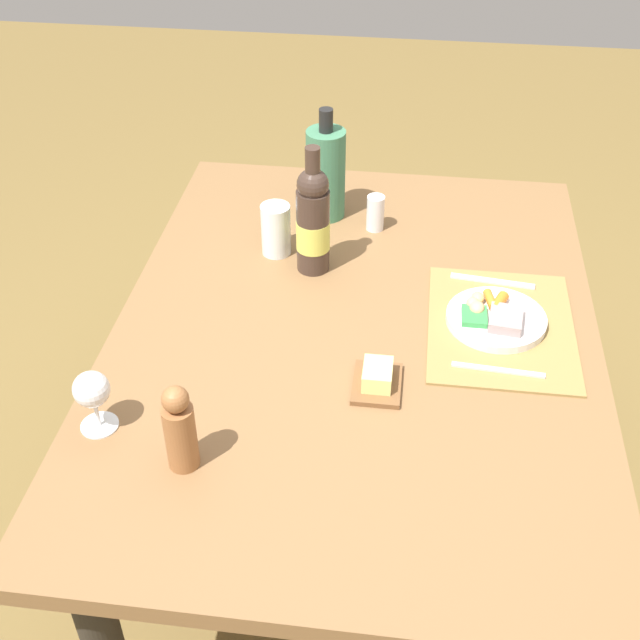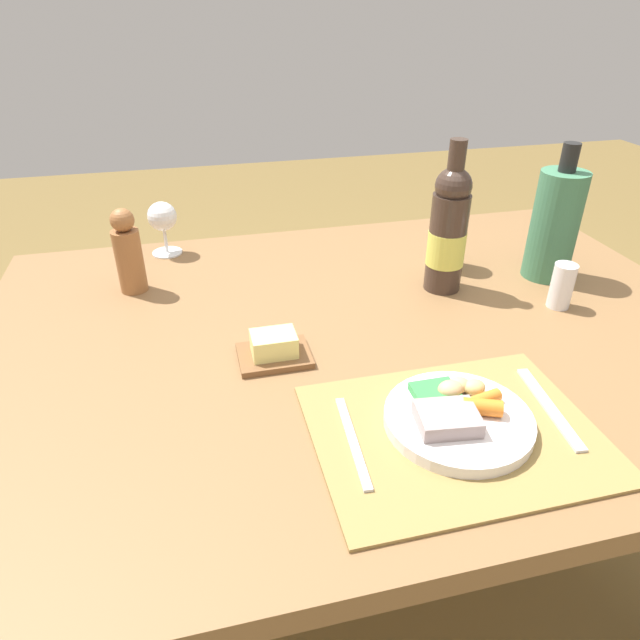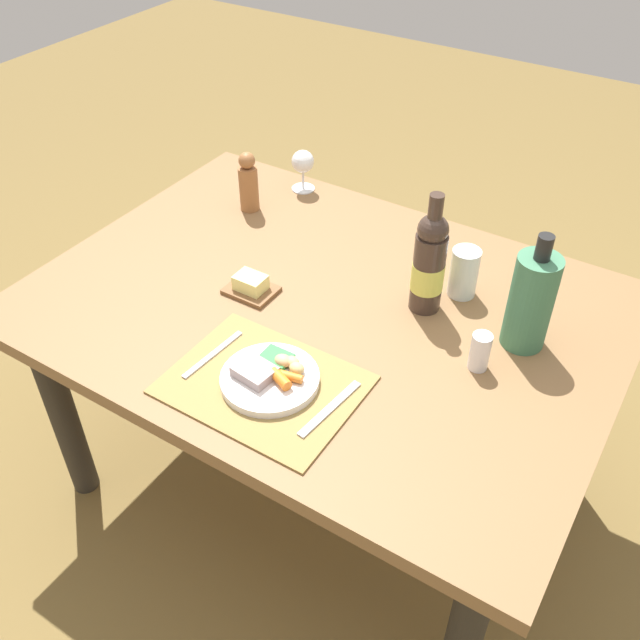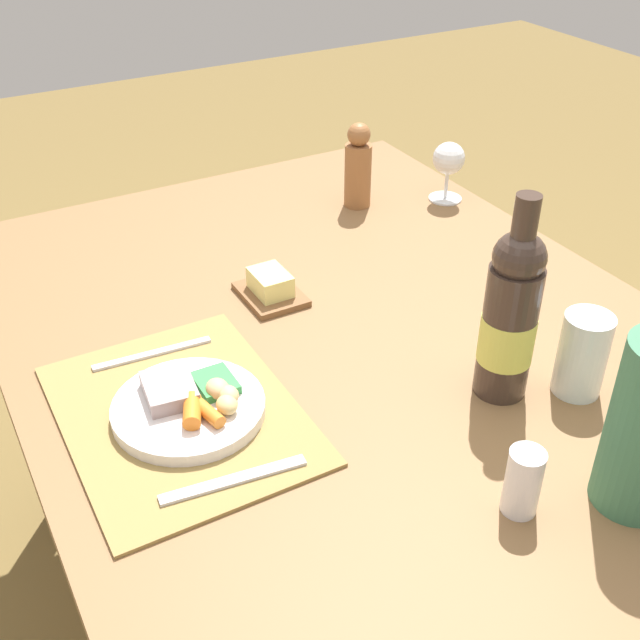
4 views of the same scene
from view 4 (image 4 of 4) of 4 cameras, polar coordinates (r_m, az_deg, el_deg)
name	(u,v)px [view 4 (image 4 of 4)]	position (r m, az deg, el deg)	size (l,w,h in m)	color
ground_plane	(345,608)	(1.85, 1.80, -20.11)	(8.00, 8.00, 0.00)	brown
dining_table	(351,383)	(1.39, 2.26, -4.55)	(1.49, 1.09, 0.73)	brown
placemat	(179,414)	(1.19, -10.14, -6.69)	(0.43, 0.33, 0.01)	olive
dinner_plate	(190,404)	(1.18, -9.37, -6.04)	(0.23, 0.23, 0.05)	white
fork	(152,354)	(1.31, -12.02, -2.39)	(0.01, 0.20, 0.01)	silver
knife	(234,480)	(1.07, -6.25, -11.42)	(0.02, 0.20, 0.01)	silver
wine_bottle	(510,316)	(1.18, 13.59, 0.28)	(0.08, 0.08, 0.33)	#3C2C24
pepper_mill	(358,167)	(1.75, 2.77, 10.97)	(0.06, 0.06, 0.19)	#9A6137
wine_glass	(449,161)	(1.80, 9.28, 11.29)	(0.07, 0.07, 0.13)	white
butter_dish	(271,288)	(1.43, -3.60, 2.34)	(0.13, 0.10, 0.05)	brown
salt_shaker	(523,482)	(1.04, 14.47, -11.26)	(0.05, 0.05, 0.10)	white
water_tumbler	(581,359)	(1.25, 18.38, -2.70)	(0.07, 0.07, 0.13)	silver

